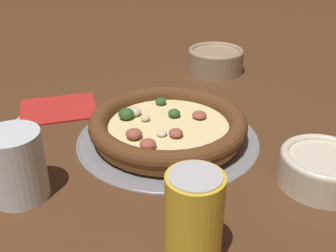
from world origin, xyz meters
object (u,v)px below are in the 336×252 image
drinking_cup (16,166)px  beverage_can (194,221)px  fork (19,119)px  bowl_near (323,168)px  napkin (59,108)px  pizza_tray (168,137)px  bowl_far (216,59)px  pizza (168,125)px

drinking_cup → beverage_can: 0.27m
drinking_cup → fork: size_ratio=0.57×
beverage_can → bowl_near: bearing=45.2°
napkin → fork: size_ratio=1.06×
pizza_tray → napkin: 0.26m
napkin → beverage_can: beverage_can is taller
bowl_near → bowl_far: size_ratio=0.91×
fork → beverage_can: size_ratio=1.49×
pizza_tray → napkin: same height
fork → beverage_can: bearing=56.6°
drinking_cup → beverage_can: (0.26, -0.09, 0.01)m
bowl_near → napkin: bowl_near is taller
napkin → beverage_can: size_ratio=1.58×
bowl_near → napkin: size_ratio=0.66×
bowl_near → beverage_can: bearing=-134.8°
bowl_near → fork: size_ratio=0.71×
pizza → drinking_cup: size_ratio=2.74×
fork → bowl_near: bearing=83.0°
bowl_far → drinking_cup: bearing=-114.8°
bowl_far → beverage_can: bearing=-90.2°
bowl_near → bowl_far: bearing=110.8°
beverage_can → bowl_far: bearing=89.8°
bowl_near → beverage_can: beverage_can is taller
bowl_near → drinking_cup: 0.45m
pizza_tray → fork: (-0.31, 0.03, -0.00)m
pizza_tray → napkin: size_ratio=1.71×
pizza_tray → bowl_near: 0.27m
drinking_cup → fork: drinking_cup is taller
pizza_tray → drinking_cup: bearing=-134.0°
bowl_near → napkin: 0.53m
pizza → fork: (-0.31, 0.03, -0.03)m
pizza_tray → drinking_cup: (-0.19, -0.20, 0.05)m
bowl_far → drinking_cup: 0.62m
beverage_can → pizza: bearing=104.0°
napkin → fork: napkin is taller
pizza_tray → napkin: (-0.25, 0.09, 0.00)m
pizza → beverage_can: (0.07, -0.28, 0.03)m
pizza_tray → beverage_can: (0.07, -0.28, 0.06)m
drinking_cup → napkin: drinking_cup is taller
bowl_near → beverage_can: size_ratio=1.05×
pizza → napkin: bearing=160.2°
pizza → fork: bearing=174.2°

